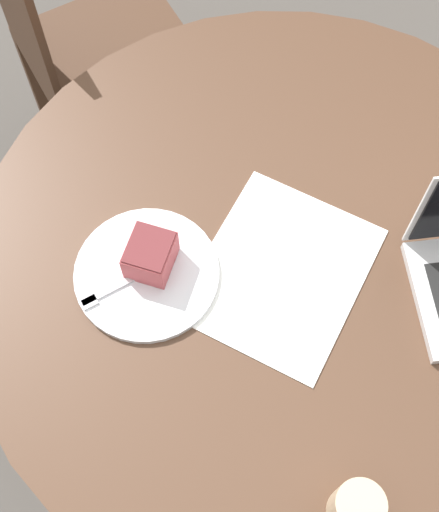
# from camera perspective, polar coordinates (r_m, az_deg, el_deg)

# --- Properties ---
(ground_plane) EXTENTS (12.00, 12.00, 0.00)m
(ground_plane) POSITION_cam_1_polar(r_m,az_deg,el_deg) (2.01, 3.75, -9.40)
(ground_plane) COLOR #4C4742
(dining_table) EXTENTS (1.18, 1.18, 0.76)m
(dining_table) POSITION_cam_1_polar(r_m,az_deg,el_deg) (1.41, 5.28, -2.25)
(dining_table) COLOR #4C3323
(dining_table) RESTS_ON ground_plane
(chair) EXTENTS (0.48, 0.48, 0.98)m
(chair) POSITION_cam_1_polar(r_m,az_deg,el_deg) (1.95, -10.98, 15.87)
(chair) COLOR #472D1E
(chair) RESTS_ON ground_plane
(paper_document) EXTENTS (0.42, 0.39, 0.00)m
(paper_document) POSITION_cam_1_polar(r_m,az_deg,el_deg) (1.28, 4.98, -1.30)
(paper_document) COLOR white
(paper_document) RESTS_ON dining_table
(plate) EXTENTS (0.26, 0.26, 0.01)m
(plate) POSITION_cam_1_polar(r_m,az_deg,el_deg) (1.27, -5.84, -1.40)
(plate) COLOR silver
(plate) RESTS_ON dining_table
(cake_slice) EXTENTS (0.11, 0.11, 0.07)m
(cake_slice) POSITION_cam_1_polar(r_m,az_deg,el_deg) (1.24, -5.55, 0.09)
(cake_slice) COLOR #B74C51
(cake_slice) RESTS_ON plate
(fork) EXTENTS (0.17, 0.04, 0.00)m
(fork) POSITION_cam_1_polar(r_m,az_deg,el_deg) (1.26, -8.26, -2.44)
(fork) COLOR silver
(fork) RESTS_ON plate
(coffee_glass) EXTENTS (0.08, 0.08, 0.10)m
(coffee_glass) POSITION_cam_1_polar(r_m,az_deg,el_deg) (1.14, 10.85, -19.20)
(coffee_glass) COLOR #C6AD89
(coffee_glass) RESTS_ON dining_table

